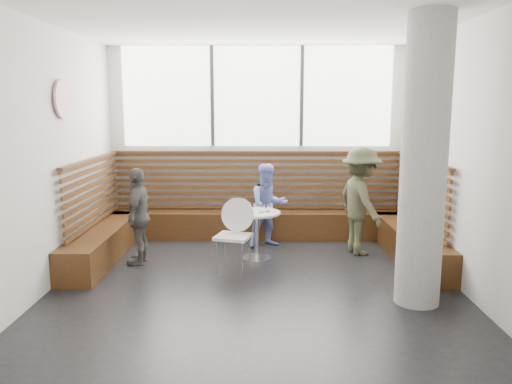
{
  "coord_description": "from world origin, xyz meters",
  "views": [
    {
      "loc": [
        0.08,
        -6.03,
        2.21
      ],
      "look_at": [
        0.0,
        1.0,
        1.0
      ],
      "focal_mm": 35.0,
      "sensor_mm": 36.0,
      "label": 1
    }
  ],
  "objects_px": {
    "cafe_chair": "(233,228)",
    "child_left": "(139,216)",
    "cafe_table": "(257,225)",
    "concrete_column": "(424,163)",
    "adult_man": "(361,201)",
    "child_back": "(268,206)"
  },
  "relations": [
    {
      "from": "concrete_column",
      "to": "child_left",
      "type": "relative_size",
      "value": 2.34
    },
    {
      "from": "cafe_chair",
      "to": "child_left",
      "type": "xyz_separation_m",
      "value": [
        -1.35,
        0.27,
        0.11
      ]
    },
    {
      "from": "concrete_column",
      "to": "cafe_table",
      "type": "height_order",
      "value": "concrete_column"
    },
    {
      "from": "cafe_chair",
      "to": "cafe_table",
      "type": "bearing_deg",
      "value": 71.65
    },
    {
      "from": "child_back",
      "to": "child_left",
      "type": "relative_size",
      "value": 0.97
    },
    {
      "from": "cafe_chair",
      "to": "child_back",
      "type": "height_order",
      "value": "child_back"
    },
    {
      "from": "concrete_column",
      "to": "child_back",
      "type": "bearing_deg",
      "value": 125.87
    },
    {
      "from": "cafe_chair",
      "to": "adult_man",
      "type": "distance_m",
      "value": 2.04
    },
    {
      "from": "cafe_table",
      "to": "cafe_chair",
      "type": "distance_m",
      "value": 0.56
    },
    {
      "from": "child_left",
      "to": "cafe_chair",
      "type": "bearing_deg",
      "value": 80.9
    },
    {
      "from": "concrete_column",
      "to": "cafe_table",
      "type": "distance_m",
      "value": 2.68
    },
    {
      "from": "cafe_chair",
      "to": "child_back",
      "type": "distance_m",
      "value": 1.25
    },
    {
      "from": "concrete_column",
      "to": "cafe_chair",
      "type": "bearing_deg",
      "value": 151.76
    },
    {
      "from": "concrete_column",
      "to": "cafe_table",
      "type": "relative_size",
      "value": 4.53
    },
    {
      "from": "adult_man",
      "to": "child_back",
      "type": "height_order",
      "value": "adult_man"
    },
    {
      "from": "cafe_table",
      "to": "child_left",
      "type": "relative_size",
      "value": 0.52
    },
    {
      "from": "concrete_column",
      "to": "adult_man",
      "type": "height_order",
      "value": "concrete_column"
    },
    {
      "from": "cafe_table",
      "to": "child_left",
      "type": "xyz_separation_m",
      "value": [
        -1.67,
        -0.19,
        0.18
      ]
    },
    {
      "from": "child_left",
      "to": "adult_man",
      "type": "bearing_deg",
      "value": 101.01
    },
    {
      "from": "concrete_column",
      "to": "child_back",
      "type": "relative_size",
      "value": 2.42
    },
    {
      "from": "cafe_table",
      "to": "adult_man",
      "type": "height_order",
      "value": "adult_man"
    },
    {
      "from": "adult_man",
      "to": "child_back",
      "type": "distance_m",
      "value": 1.44
    }
  ]
}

